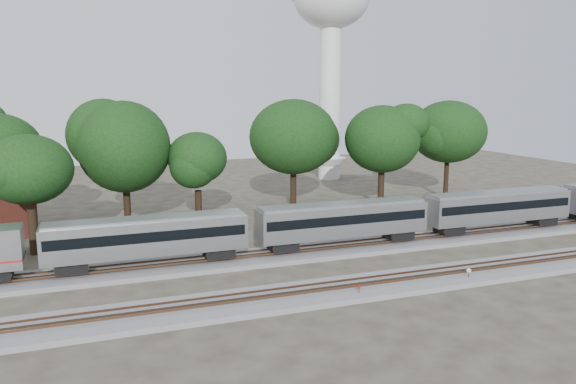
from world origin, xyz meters
The scene contains 14 objects.
ground centered at (0.00, 0.00, 0.00)m, with size 160.00×160.00×0.00m, color #383328.
track_far centered at (0.00, 6.00, 0.21)m, with size 160.00×5.00×0.73m.
track_near centered at (0.00, -4.00, 0.21)m, with size 160.00×5.00×0.73m.
train centered at (6.68, 6.00, 3.07)m, with size 85.68×2.95×4.35m.
switch_stand_red centered at (2.39, -5.45, 0.62)m, with size 0.29×0.15×0.97m.
switch_stand_white centered at (12.10, -5.27, 0.71)m, with size 0.34×0.15×1.11m.
switch_lever centered at (7.33, -5.43, 0.15)m, with size 0.50×0.30×0.30m, color #512D19.
water_tower centered at (23.68, 47.10, 26.36)m, with size 12.85×12.85×35.58m.
tree_2 centered at (-20.53, 14.79, 7.87)m, with size 8.02×8.02×11.31m.
tree_3 centered at (-11.72, 21.16, 9.03)m, with size 9.20×9.20×12.97m.
tree_4 centered at (-4.31, 19.75, 7.70)m, with size 7.85×7.85×11.07m.
tree_5 centered at (8.95, 25.48, 9.18)m, with size 9.35×9.35×13.18m.
tree_6 centered at (19.20, 21.33, 8.94)m, with size 9.10×9.10×12.83m.
tree_7 centered at (31.25, 24.54, 9.33)m, with size 9.50×9.50×13.39m.
Camera 1 is at (-15.79, -40.03, 14.80)m, focal length 35.00 mm.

